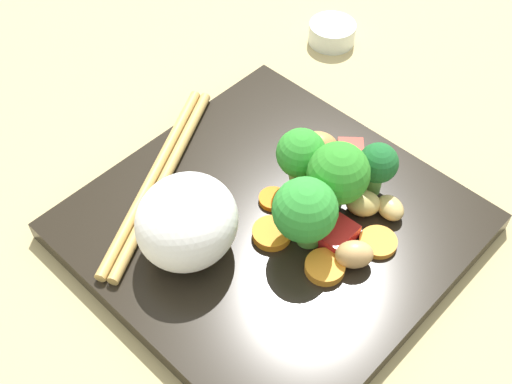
% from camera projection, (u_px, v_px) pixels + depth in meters
% --- Properties ---
extents(ground_plane, '(1.10, 1.10, 0.02)m').
position_uv_depth(ground_plane, '(271.00, 240.00, 0.53)').
color(ground_plane, tan).
extents(square_plate, '(0.27, 0.27, 0.02)m').
position_uv_depth(square_plate, '(271.00, 226.00, 0.52)').
color(square_plate, black).
rests_on(square_plate, ground_plane).
extents(rice_mound, '(0.10, 0.09, 0.07)m').
position_uv_depth(rice_mound, '(187.00, 222.00, 0.47)').
color(rice_mound, white).
rests_on(rice_mound, square_plate).
extents(broccoli_floret_0, '(0.05, 0.05, 0.07)m').
position_uv_depth(broccoli_floret_0, '(309.00, 208.00, 0.47)').
color(broccoli_floret_0, '#539138').
rests_on(broccoli_floret_0, square_plate).
extents(broccoli_floret_1, '(0.05, 0.05, 0.07)m').
position_uv_depth(broccoli_floret_1, '(338.00, 174.00, 0.49)').
color(broccoli_floret_1, '#62A354').
rests_on(broccoli_floret_1, square_plate).
extents(broccoli_floret_2, '(0.03, 0.03, 0.05)m').
position_uv_depth(broccoli_floret_2, '(377.00, 165.00, 0.51)').
color(broccoli_floret_2, '#6BAA4C').
rests_on(broccoli_floret_2, square_plate).
extents(broccoli_floret_3, '(0.04, 0.04, 0.06)m').
position_uv_depth(broccoli_floret_3, '(301.00, 155.00, 0.50)').
color(broccoli_floret_3, '#71A755').
rests_on(broccoli_floret_3, square_plate).
extents(carrot_slice_0, '(0.03, 0.03, 0.00)m').
position_uv_depth(carrot_slice_0, '(378.00, 242.00, 0.49)').
color(carrot_slice_0, orange).
rests_on(carrot_slice_0, square_plate).
extents(carrot_slice_1, '(0.03, 0.03, 0.01)m').
position_uv_depth(carrot_slice_1, '(325.00, 267.00, 0.48)').
color(carrot_slice_1, orange).
rests_on(carrot_slice_1, square_plate).
extents(carrot_slice_2, '(0.03, 0.03, 0.00)m').
position_uv_depth(carrot_slice_2, '(273.00, 199.00, 0.52)').
color(carrot_slice_2, orange).
rests_on(carrot_slice_2, square_plate).
extents(carrot_slice_3, '(0.04, 0.04, 0.01)m').
position_uv_depth(carrot_slice_3, '(272.00, 233.00, 0.50)').
color(carrot_slice_3, orange).
rests_on(carrot_slice_3, square_plate).
extents(pepper_chunk_0, '(0.03, 0.02, 0.01)m').
position_uv_depth(pepper_chunk_0, '(337.00, 235.00, 0.49)').
color(pepper_chunk_0, red).
rests_on(pepper_chunk_0, square_plate).
extents(pepper_chunk_1, '(0.03, 0.03, 0.02)m').
position_uv_depth(pepper_chunk_1, '(350.00, 158.00, 0.54)').
color(pepper_chunk_1, red).
rests_on(pepper_chunk_1, square_plate).
extents(pepper_chunk_2, '(0.04, 0.03, 0.02)m').
position_uv_depth(pepper_chunk_2, '(309.00, 205.00, 0.51)').
color(pepper_chunk_2, red).
rests_on(pepper_chunk_2, square_plate).
extents(chicken_piece_0, '(0.04, 0.04, 0.03)m').
position_uv_depth(chicken_piece_0, '(319.00, 147.00, 0.54)').
color(chicken_piece_0, '#BC8348').
rests_on(chicken_piece_0, square_plate).
extents(chicken_piece_1, '(0.03, 0.03, 0.02)m').
position_uv_depth(chicken_piece_1, '(390.00, 208.00, 0.51)').
color(chicken_piece_1, tan).
rests_on(chicken_piece_1, square_plate).
extents(chicken_piece_2, '(0.03, 0.03, 0.02)m').
position_uv_depth(chicken_piece_2, '(354.00, 254.00, 0.47)').
color(chicken_piece_2, tan).
rests_on(chicken_piece_2, square_plate).
extents(chicken_piece_4, '(0.03, 0.04, 0.02)m').
position_uv_depth(chicken_piece_4, '(363.00, 203.00, 0.51)').
color(chicken_piece_4, tan).
rests_on(chicken_piece_4, square_plate).
extents(chopstick_pair, '(0.19, 0.11, 0.01)m').
position_uv_depth(chopstick_pair, '(159.00, 177.00, 0.53)').
color(chopstick_pair, tan).
rests_on(chopstick_pair, square_plate).
extents(sauce_cup, '(0.05, 0.05, 0.02)m').
position_uv_depth(sauce_cup, '(332.00, 33.00, 0.67)').
color(sauce_cup, silver).
rests_on(sauce_cup, ground_plane).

